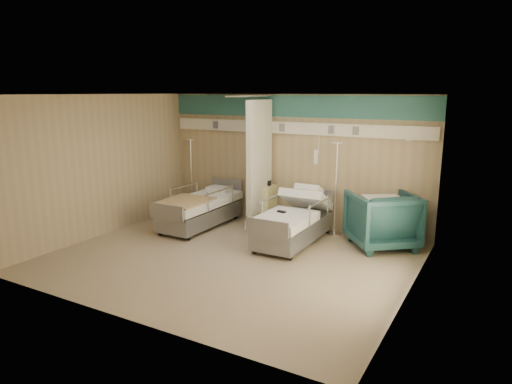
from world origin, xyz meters
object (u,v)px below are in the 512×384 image
at_px(visitor_armchair, 382,220).
at_px(iv_stand_left, 192,199).
at_px(bed_left, 200,212).
at_px(bed_right, 293,227).
at_px(bedside_cabinet, 263,204).
at_px(iv_stand_right, 335,216).

distance_m(visitor_armchair, iv_stand_left, 4.51).
bearing_deg(visitor_armchair, bed_left, -29.94).
bearing_deg(bed_right, bed_left, 180.00).
relative_size(visitor_armchair, iv_stand_left, 0.65).
relative_size(bed_left, iv_stand_left, 1.21).
xyz_separation_m(bed_left, bedside_cabinet, (1.05, 0.90, 0.11)).
relative_size(bed_left, bedside_cabinet, 2.54).
height_order(bed_right, iv_stand_left, iv_stand_left).
height_order(bed_right, visitor_armchair, visitor_armchair).
relative_size(bed_left, iv_stand_right, 1.15).
distance_m(bedside_cabinet, visitor_armchair, 2.70).
distance_m(bed_right, bedside_cabinet, 1.46).
height_order(bed_right, iv_stand_right, iv_stand_right).
bearing_deg(bedside_cabinet, iv_stand_left, -175.57).
bearing_deg(iv_stand_left, bed_left, -44.56).
distance_m(bed_right, iv_stand_right, 1.06).
bearing_deg(bedside_cabinet, bed_left, -139.40).
bearing_deg(visitor_armchair, iv_stand_left, -41.09).
xyz_separation_m(bedside_cabinet, iv_stand_left, (-1.82, -0.14, -0.06)).
bearing_deg(iv_stand_left, bedside_cabinet, 4.43).
xyz_separation_m(bed_right, bed_left, (-2.20, 0.00, 0.00)).
xyz_separation_m(bed_right, bedside_cabinet, (-1.15, 0.90, 0.11)).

